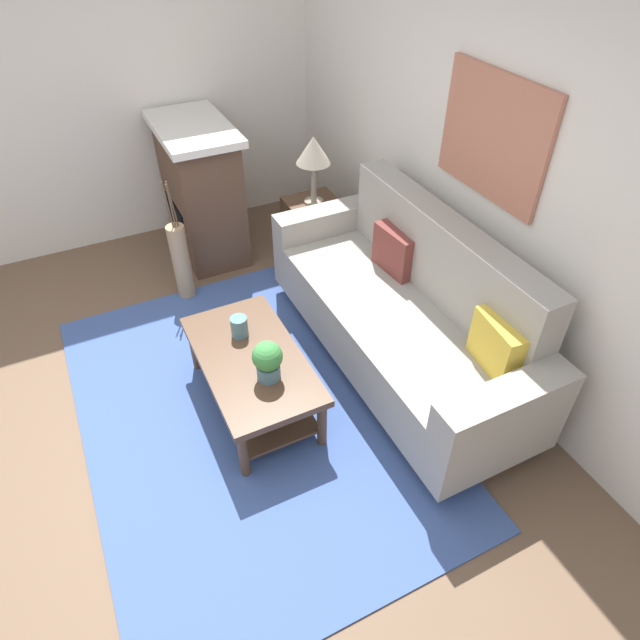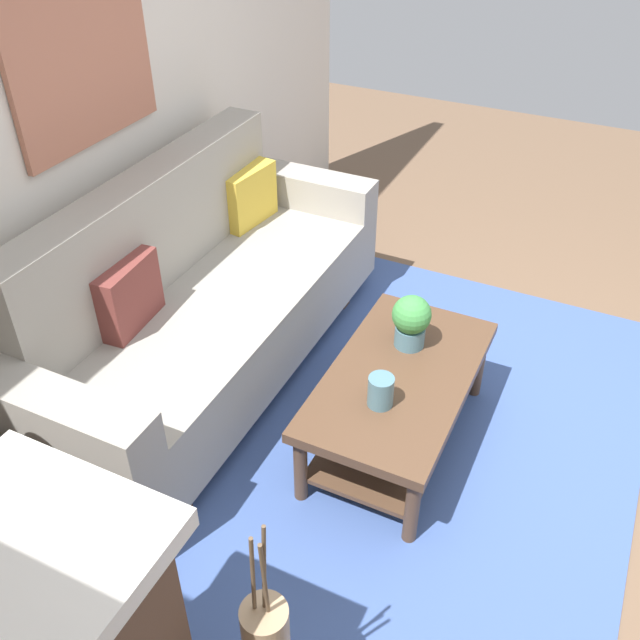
{
  "view_description": "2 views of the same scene",
  "coord_description": "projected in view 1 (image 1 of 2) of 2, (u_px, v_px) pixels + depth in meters",
  "views": [
    {
      "loc": [
        2.31,
        -0.11,
        2.78
      ],
      "look_at": [
        0.11,
        0.97,
        0.7
      ],
      "focal_mm": 30.58,
      "sensor_mm": 36.0,
      "label": 1
    },
    {
      "loc": [
        -2.31,
        -0.12,
        2.48
      ],
      "look_at": [
        -0.15,
        0.92,
        0.68
      ],
      "focal_mm": 39.42,
      "sensor_mm": 36.0,
      "label": 2
    }
  ],
  "objects": [
    {
      "name": "fireplace",
      "position": [
        201.0,
        190.0,
        4.7
      ],
      "size": [
        1.02,
        0.58,
        1.16
      ],
      "color": "brown",
      "rests_on": "ground_plane"
    },
    {
      "name": "throw_pillow_mustard",
      "position": [
        496.0,
        345.0,
        3.08
      ],
      "size": [
        0.37,
        0.17,
        0.32
      ],
      "primitive_type": "cube",
      "rotation": [
        0.0,
        0.0,
        -0.13
      ],
      "color": "gold",
      "rests_on": "couch"
    },
    {
      "name": "table_lamp",
      "position": [
        313.0,
        153.0,
        4.31
      ],
      "size": [
        0.28,
        0.28,
        0.57
      ],
      "color": "gray",
      "rests_on": "side_table"
    },
    {
      "name": "wall_back",
      "position": [
        493.0,
        169.0,
        3.28
      ],
      "size": [
        5.12,
        0.1,
        2.7
      ],
      "primitive_type": "cube",
      "color": "silver",
      "rests_on": "ground_plane"
    },
    {
      "name": "floor_vase",
      "position": [
        182.0,
        262.0,
        4.33
      ],
      "size": [
        0.14,
        0.14,
        0.65
      ],
      "primitive_type": "cylinder",
      "color": "tan",
      "rests_on": "ground_plane"
    },
    {
      "name": "tabletop_vase",
      "position": [
        239.0,
        327.0,
        3.47
      ],
      "size": [
        0.11,
        0.11,
        0.14
      ],
      "primitive_type": "cylinder",
      "color": "slate",
      "rests_on": "coffee_table"
    },
    {
      "name": "throw_pillow_maroon",
      "position": [
        394.0,
        251.0,
        3.81
      ],
      "size": [
        0.37,
        0.15,
        0.32
      ],
      "primitive_type": "cube",
      "rotation": [
        0.0,
        0.0,
        0.09
      ],
      "color": "brown",
      "rests_on": "couch"
    },
    {
      "name": "area_rug",
      "position": [
        249.0,
        410.0,
        3.58
      ],
      "size": [
        2.9,
        2.04,
        0.01
      ],
      "primitive_type": "cube",
      "color": "#3D5693",
      "rests_on": "ground_plane"
    },
    {
      "name": "floor_vase_branch_c",
      "position": [
        168.0,
        205.0,
        4.0
      ],
      "size": [
        0.05,
        0.03,
        0.36
      ],
      "primitive_type": "cylinder",
      "rotation": [
        0.04,
        -0.1,
        0.0
      ],
      "color": "brown",
      "rests_on": "floor_vase"
    },
    {
      "name": "floor_vase_branch_b",
      "position": [
        172.0,
        204.0,
        4.01
      ],
      "size": [
        0.03,
        0.04,
        0.36
      ],
      "primitive_type": "cylinder",
      "rotation": [
        0.07,
        -0.06,
        0.0
      ],
      "color": "brown",
      "rests_on": "floor_vase"
    },
    {
      "name": "ground_plane",
      "position": [
        174.0,
        438.0,
        3.42
      ],
      "size": [
        9.12,
        9.12,
        0.0
      ],
      "primitive_type": "plane",
      "color": "brown"
    },
    {
      "name": "potted_plant_tabletop",
      "position": [
        268.0,
        360.0,
        3.14
      ],
      "size": [
        0.18,
        0.18,
        0.26
      ],
      "color": "slate",
      "rests_on": "coffee_table"
    },
    {
      "name": "coffee_table",
      "position": [
        252.0,
        370.0,
        3.44
      ],
      "size": [
        1.1,
        0.6,
        0.43
      ],
      "color": "#513826",
      "rests_on": "ground_plane"
    },
    {
      "name": "wall_left",
      "position": [
        132.0,
        83.0,
        4.51
      ],
      "size": [
        0.1,
        5.14,
        2.7
      ],
      "primitive_type": "cube",
      "color": "silver",
      "rests_on": "ground_plane"
    },
    {
      "name": "framed_painting",
      "position": [
        493.0,
        137.0,
        3.1
      ],
      "size": [
        0.85,
        0.03,
        0.7
      ],
      "primitive_type": "cube",
      "color": "#B77056"
    },
    {
      "name": "couch",
      "position": [
        404.0,
        313.0,
        3.68
      ],
      "size": [
        2.29,
        0.84,
        1.08
      ],
      "color": "gray",
      "rests_on": "ground_plane"
    },
    {
      "name": "side_table",
      "position": [
        314.0,
        231.0,
        4.77
      ],
      "size": [
        0.44,
        0.44,
        0.56
      ],
      "primitive_type": "cube",
      "color": "#513826",
      "rests_on": "ground_plane"
    },
    {
      "name": "floor_vase_branch_a",
      "position": [
        171.0,
        206.0,
        3.99
      ],
      "size": [
        0.02,
        0.02,
        0.36
      ],
      "primitive_type": "cylinder",
      "rotation": [
        0.04,
        0.02,
        0.0
      ],
      "color": "brown",
      "rests_on": "floor_vase"
    }
  ]
}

